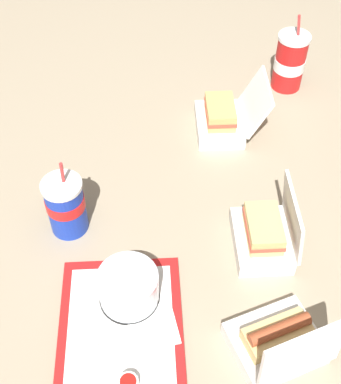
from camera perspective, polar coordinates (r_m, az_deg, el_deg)
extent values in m
plane|color=gray|center=(1.38, 0.07, -0.24)|extent=(3.20, 3.20, 0.00)
cube|color=red|center=(1.15, -5.33, -15.01)|extent=(0.38, 0.27, 0.01)
cube|color=white|center=(1.15, -5.36, -14.87)|extent=(0.33, 0.23, 0.00)
cylinder|color=black|center=(1.18, -4.38, -11.12)|extent=(0.13, 0.13, 0.01)
cylinder|color=beige|center=(1.16, -4.48, -10.30)|extent=(0.10, 0.10, 0.06)
cylinder|color=silver|center=(1.15, -4.51, -10.04)|extent=(0.13, 0.13, 0.08)
cylinder|color=white|center=(1.09, -4.51, -19.72)|extent=(0.04, 0.04, 0.02)
cylinder|color=#9E140F|center=(1.08, -4.54, -19.53)|extent=(0.03, 0.03, 0.01)
cube|color=white|center=(1.15, -1.93, -14.15)|extent=(0.12, 0.12, 0.00)
cube|color=white|center=(1.12, -9.22, -18.15)|extent=(0.11, 0.05, 0.00)
cube|color=white|center=(1.15, 11.10, -15.52)|extent=(0.20, 0.21, 0.04)
cube|color=white|center=(1.04, 13.91, -16.50)|extent=(0.08, 0.17, 0.15)
cube|color=#DBB770|center=(1.12, 11.38, -14.71)|extent=(0.11, 0.15, 0.03)
cylinder|color=#9E4728|center=(1.09, 11.57, -14.15)|extent=(0.07, 0.13, 0.03)
cylinder|color=yellow|center=(1.09, 11.64, -13.93)|extent=(0.05, 0.11, 0.01)
cube|color=white|center=(1.54, 5.21, 7.20)|extent=(0.18, 0.13, 0.04)
cube|color=white|center=(1.51, 9.07, 9.48)|extent=(0.17, 0.07, 0.12)
cube|color=tan|center=(1.52, 5.29, 8.05)|extent=(0.12, 0.08, 0.02)
cube|color=#D64C38|center=(1.51, 5.33, 8.51)|extent=(0.13, 0.08, 0.01)
cube|color=tan|center=(1.50, 5.37, 8.97)|extent=(0.12, 0.08, 0.02)
cube|color=white|center=(1.28, 9.64, -5.11)|extent=(0.18, 0.13, 0.04)
cube|color=white|center=(1.23, 12.91, -2.64)|extent=(0.18, 0.03, 0.13)
cube|color=#DBB770|center=(1.25, 9.81, -4.30)|extent=(0.12, 0.08, 0.02)
cube|color=#D64C38|center=(1.24, 9.91, -3.85)|extent=(0.13, 0.08, 0.01)
cube|color=#DBB770|center=(1.23, 10.00, -3.40)|extent=(0.12, 0.08, 0.02)
cylinder|color=red|center=(1.70, 12.59, 13.28)|extent=(0.09, 0.09, 0.17)
cylinder|color=white|center=(1.70, 12.58, 13.25)|extent=(0.09, 0.09, 0.04)
cylinder|color=white|center=(1.65, 13.11, 15.79)|extent=(0.10, 0.10, 0.01)
cylinder|color=red|center=(1.64, 13.52, 16.93)|extent=(0.01, 0.01, 0.06)
cylinder|color=#1938B7|center=(1.28, -11.06, -1.63)|extent=(0.09, 0.09, 0.14)
cylinder|color=red|center=(1.26, -11.19, -1.05)|extent=(0.09, 0.09, 0.03)
cylinder|color=white|center=(1.22, -11.58, 0.68)|extent=(0.09, 0.09, 0.01)
cylinder|color=red|center=(1.20, -11.48, 2.05)|extent=(0.01, 0.01, 0.06)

